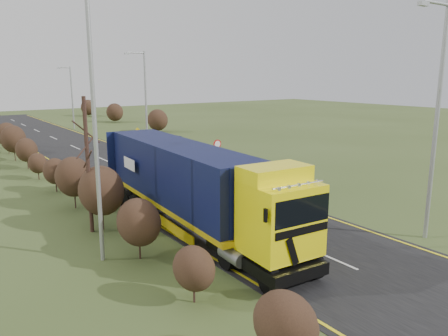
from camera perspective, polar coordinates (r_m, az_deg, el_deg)
name	(u,v)px	position (r m, az deg, el deg)	size (l,w,h in m)	color
ground	(260,228)	(20.42, 4.74, -7.80)	(160.00, 160.00, 0.00)	#3A4A1F
road	(160,184)	(28.46, -8.31, -2.13)	(8.00, 120.00, 0.02)	black
layby	(174,152)	(40.08, -6.58, 2.05)	(6.00, 18.00, 0.02)	#2F2C29
lane_markings	(163,185)	(28.19, -8.03, -2.22)	(7.52, 116.00, 0.01)	yellow
hedgerow	(75,179)	(24.04, -18.90, -1.35)	(2.24, 102.04, 6.05)	#322016
lorry	(191,183)	(19.34, -4.32, -1.97)	(3.14, 14.34, 3.96)	black
car_red_hatchback	(180,146)	(39.61, -5.82, 2.89)	(1.54, 3.84, 1.31)	#991B07
car_blue_sedan	(172,143)	(41.91, -6.87, 3.32)	(1.31, 3.75, 1.24)	#090F34
streetlight_near	(436,113)	(19.90, 25.92, 6.46)	(2.07, 0.20, 9.76)	#9C9FA1
streetlight_mid	(145,98)	(39.96, -10.33, 9.01)	(1.91, 0.18, 8.96)	#9C9FA1
streetlight_far	(71,95)	(60.69, -19.32, 8.98)	(1.71, 0.18, 7.98)	#9C9FA1
left_pole	(94,119)	(16.34, -16.58, 6.13)	(0.16, 0.16, 10.76)	#9C9FA1
speed_sign	(217,149)	(31.76, -0.89, 2.47)	(0.65, 0.10, 2.34)	#9C9FA1
warning_board	(138,136)	(42.52, -11.23, 4.17)	(0.78, 0.11, 2.05)	#9C9FA1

